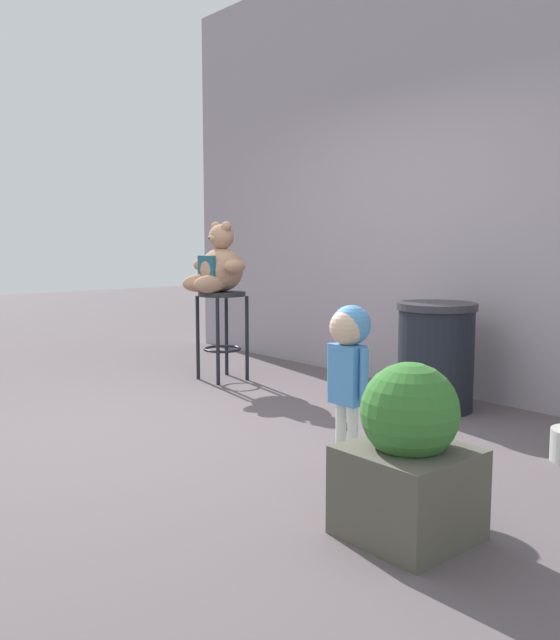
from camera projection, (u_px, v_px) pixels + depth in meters
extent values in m
plane|color=#584E51|center=(198.00, 432.00, 4.33)|extent=(24.00, 24.00, 0.00)
cube|color=#9A8F99|center=(428.00, 163.00, 5.56)|extent=(6.21, 0.30, 3.71)
cylinder|color=#222628|center=(222.00, 294.00, 5.85)|extent=(0.41, 0.41, 0.04)
cylinder|color=black|center=(198.00, 338.00, 5.92)|extent=(0.03, 0.03, 0.74)
cylinder|color=black|center=(218.00, 342.00, 5.68)|extent=(0.03, 0.03, 0.74)
cylinder|color=black|center=(226.00, 335.00, 6.11)|extent=(0.03, 0.03, 0.74)
cylinder|color=black|center=(247.00, 338.00, 5.88)|extent=(0.03, 0.03, 0.74)
torus|color=black|center=(222.00, 349.00, 5.91)|extent=(0.33, 0.33, 0.02)
sphere|color=tan|center=(222.00, 270.00, 5.83)|extent=(0.38, 0.38, 0.38)
cube|color=#1B5267|center=(207.00, 269.00, 5.73)|extent=(0.23, 0.03, 0.23)
sphere|color=tan|center=(221.00, 237.00, 5.79)|extent=(0.22, 0.22, 0.22)
ellipsoid|color=#A2845F|center=(212.00, 238.00, 5.73)|extent=(0.09, 0.07, 0.06)
sphere|color=black|center=(210.00, 238.00, 5.72)|extent=(0.03, 0.03, 0.03)
sphere|color=tan|center=(216.00, 227.00, 5.84)|extent=(0.09, 0.09, 0.09)
sphere|color=tan|center=(226.00, 227.00, 5.72)|extent=(0.09, 0.09, 0.09)
ellipsoid|color=tan|center=(204.00, 265.00, 5.98)|extent=(0.13, 0.21, 0.12)
ellipsoid|color=tan|center=(234.00, 266.00, 5.63)|extent=(0.13, 0.21, 0.12)
ellipsoid|color=tan|center=(199.00, 283.00, 5.79)|extent=(0.13, 0.32, 0.15)
ellipsoid|color=tan|center=(210.00, 284.00, 5.66)|extent=(0.13, 0.32, 0.15)
cylinder|color=#D0A6AD|center=(340.00, 460.00, 3.61)|extent=(0.07, 0.07, 0.10)
cylinder|color=silver|center=(341.00, 427.00, 3.59)|extent=(0.06, 0.06, 0.27)
cylinder|color=#D0A6AD|center=(352.00, 464.00, 3.54)|extent=(0.07, 0.07, 0.10)
cylinder|color=silver|center=(353.00, 430.00, 3.52)|extent=(0.06, 0.06, 0.27)
cube|color=#488ACE|center=(347.00, 374.00, 3.52)|extent=(0.18, 0.11, 0.32)
cylinder|color=#488ACE|center=(332.00, 368.00, 3.61)|extent=(0.05, 0.05, 0.27)
cylinder|color=#488ACE|center=(364.00, 375.00, 3.43)|extent=(0.05, 0.05, 0.27)
sphere|color=#D8B293|center=(348.00, 327.00, 3.49)|extent=(0.19, 0.19, 0.19)
sphere|color=#4C8FCC|center=(351.00, 325.00, 3.50)|extent=(0.21, 0.21, 0.21)
cylinder|color=black|center=(435.00, 360.00, 4.86)|extent=(0.54, 0.54, 0.73)
cylinder|color=#2D2D33|center=(437.00, 306.00, 4.82)|extent=(0.57, 0.57, 0.05)
cube|color=#504E42|center=(408.00, 492.00, 2.78)|extent=(0.48, 0.48, 0.38)
sphere|color=#36742E|center=(410.00, 412.00, 2.74)|extent=(0.41, 0.41, 0.41)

